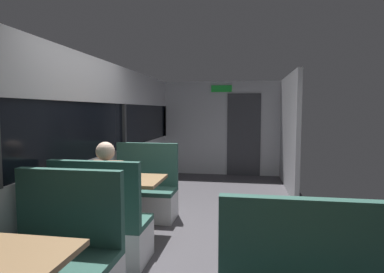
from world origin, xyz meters
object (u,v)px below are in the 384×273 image
object	(u,v)px
seated_passenger	(105,210)
bench_mid_window_facing_entry	(144,196)
bench_near_window_facing_entry	(60,267)
dining_table_mid_window	(126,186)
bench_mid_window_facing_end	(103,231)

from	to	relation	value
seated_passenger	bench_mid_window_facing_entry	bearing A→B (deg)	90.00
seated_passenger	bench_near_window_facing_entry	bearing A→B (deg)	-90.00
bench_near_window_facing_entry	dining_table_mid_window	world-z (taller)	bench_near_window_facing_entry
bench_mid_window_facing_entry	seated_passenger	size ratio (longest dim) A/B	0.87
bench_mid_window_facing_end	seated_passenger	bearing A→B (deg)	90.00
dining_table_mid_window	bench_mid_window_facing_entry	distance (m)	0.77
bench_near_window_facing_entry	bench_mid_window_facing_entry	world-z (taller)	same
bench_near_window_facing_entry	bench_mid_window_facing_entry	distance (m)	2.18
bench_near_window_facing_entry	seated_passenger	world-z (taller)	seated_passenger
bench_mid_window_facing_end	seated_passenger	distance (m)	0.22
bench_mid_window_facing_end	bench_mid_window_facing_entry	world-z (taller)	same
bench_mid_window_facing_end	bench_mid_window_facing_entry	distance (m)	1.40
bench_mid_window_facing_entry	seated_passenger	xyz separation A→B (m)	(0.00, -1.33, 0.21)
dining_table_mid_window	bench_mid_window_facing_entry	bearing A→B (deg)	90.00
dining_table_mid_window	bench_mid_window_facing_entry	size ratio (longest dim) A/B	0.82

